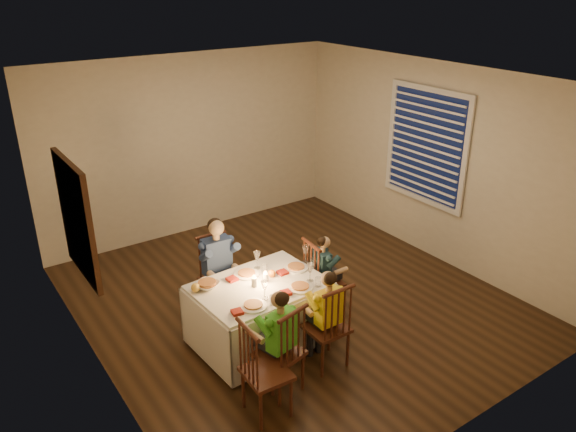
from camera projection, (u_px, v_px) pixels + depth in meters
ground at (292, 300)px, 6.70m from camera, size 5.00×5.00×0.00m
wall_left at (86, 252)px, 5.00m from camera, size 0.02×5.00×2.60m
wall_right at (432, 162)px, 7.35m from camera, size 0.02×5.00×2.60m
wall_back at (192, 145)px, 8.05m from camera, size 4.50×0.02×2.60m
ceiling at (292, 79)px, 5.65m from camera, size 5.00×5.00×0.00m
dining_table at (260, 301)px, 5.75m from camera, size 1.37×1.02×0.66m
chair_adult at (221, 312)px, 6.45m from camera, size 0.40×0.38×0.94m
chair_near_left at (280, 390)px, 5.25m from camera, size 0.46×0.44×0.94m
chair_near_right at (325, 363)px, 5.61m from camera, size 0.39×0.37×0.94m
chair_end at (323, 313)px, 6.43m from camera, size 0.41×0.42×0.94m
chair_extra at (267, 411)px, 5.00m from camera, size 0.40×0.41×0.96m
adult at (221, 312)px, 6.45m from camera, size 0.42×0.39×1.17m
child_green at (280, 390)px, 5.25m from camera, size 0.42×0.39×1.07m
child_yellow at (325, 363)px, 5.61m from camera, size 0.34×0.32×1.05m
child_teal at (323, 313)px, 6.43m from camera, size 0.31×0.33×0.98m
setting_adult at (247, 274)px, 5.85m from camera, size 0.27×0.27×0.02m
setting_green at (253, 306)px, 5.29m from camera, size 0.27×0.27×0.02m
setting_yellow at (300, 287)px, 5.60m from camera, size 0.27×0.27×0.02m
setting_teal at (296, 268)px, 5.97m from camera, size 0.27×0.27×0.02m
candle_left at (254, 282)px, 5.62m from camera, size 0.06×0.06×0.10m
candle_right at (266, 278)px, 5.70m from camera, size 0.06×0.06×0.10m
squash at (196, 287)px, 5.53m from camera, size 0.09×0.09×0.09m
orange_fruit at (272, 274)px, 5.80m from camera, size 0.08×0.08×0.08m
serving_bowl at (207, 285)px, 5.60m from camera, size 0.31×0.31×0.06m
wall_mirror at (77, 220)px, 5.16m from camera, size 0.06×0.95×1.15m
window_blinds at (425, 146)px, 7.32m from camera, size 0.07×1.34×1.54m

